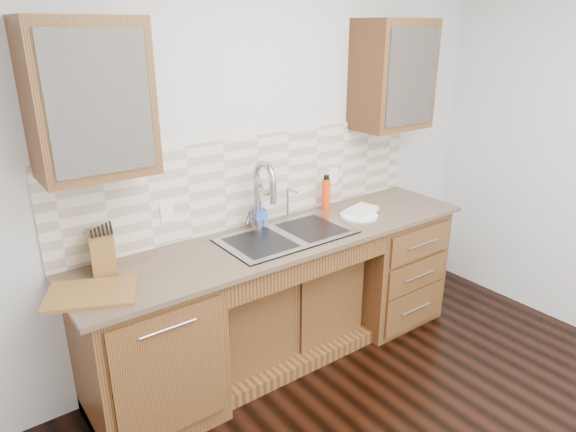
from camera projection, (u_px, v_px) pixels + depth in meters
wall_back at (252, 156)px, 3.36m from camera, size 4.00×0.10×2.70m
base_cabinet_left at (148, 351)px, 2.88m from camera, size 0.70×0.62×0.88m
base_cabinet_center at (277, 306)px, 3.51m from camera, size 1.20×0.44×0.70m
base_cabinet_right at (384, 263)px, 3.94m from camera, size 0.70×0.62×0.88m
countertop at (286, 238)px, 3.24m from camera, size 2.70×0.65×0.03m
backsplash at (257, 179)px, 3.37m from camera, size 2.70×0.02×0.59m
sink at (287, 249)px, 3.25m from camera, size 0.84×0.46×0.19m
faucet at (257, 199)px, 3.28m from camera, size 0.04×0.04×0.40m
filter_tap at (287, 203)px, 3.46m from camera, size 0.02×0.02×0.24m
upper_cabinet_left at (89, 99)px, 2.44m from camera, size 0.55×0.34×0.75m
upper_cabinet_right at (393, 75)px, 3.61m from camera, size 0.55×0.34×0.75m
outlet_left at (167, 212)px, 3.02m from camera, size 0.08×0.01×0.12m
outlet_right at (333, 176)px, 3.75m from camera, size 0.08×0.01×0.12m
soap_bottle at (260, 214)px, 3.35m from camera, size 0.09×0.10×0.17m
water_bottle at (326, 195)px, 3.64m from camera, size 0.07×0.07×0.23m
plate at (359, 216)px, 3.55m from camera, size 0.31×0.31×0.01m
dish_towel at (362, 210)px, 3.59m from camera, size 0.24×0.20×0.03m
knife_block at (102, 253)px, 2.73m from camera, size 0.16×0.22×0.22m
cutting_board at (91, 294)px, 2.52m from camera, size 0.51×0.45×0.02m
cup_left_a at (72, 113)px, 2.42m from camera, size 0.12×0.12×0.09m
cup_left_b at (117, 108)px, 2.54m from camera, size 0.10×0.10×0.09m
cup_right_a at (387, 83)px, 3.60m from camera, size 0.14×0.14×0.10m
cup_right_b at (399, 83)px, 3.67m from camera, size 0.11×0.11×0.08m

